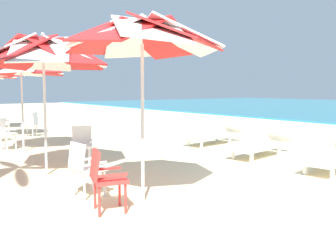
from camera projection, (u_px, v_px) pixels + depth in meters
The scene contains 13 objects.
ground_plane at pixel (304, 187), 6.01m from camera, with size 80.00×80.00×0.00m, color beige.
beach_umbrella_0 at pixel (142, 37), 5.02m from camera, with size 2.38×2.38×2.77m.
plastic_chair_0 at pixel (85, 166), 5.39m from camera, with size 0.48×0.50×0.87m.
plastic_chair_1 at pixel (105, 176), 4.75m from camera, with size 0.55×0.57×0.87m.
beach_umbrella_1 at pixel (43, 54), 6.67m from camera, with size 2.56×2.56×2.77m.
plastic_chair_2 at pixel (82, 143), 7.64m from camera, with size 0.61×0.60×0.87m.
beach_umbrella_2 at pixel (21, 67), 9.26m from camera, with size 2.34×2.34×2.61m.
plastic_chair_3 at pixel (4, 132), 9.63m from camera, with size 0.63×0.62×0.87m.
plastic_chair_5 at pixel (31, 123), 12.32m from camera, with size 0.63×0.63×0.87m.
plastic_chair_6 at pixel (1, 123), 12.38m from camera, with size 0.55×0.57×0.87m.
sun_lounger_1 at pixel (334, 156), 7.26m from camera, with size 0.94×2.21×0.62m.
sun_lounger_2 at pixel (261, 145), 8.75m from camera, with size 0.88×2.21×0.62m.
sun_lounger_3 at pixel (214, 135), 10.68m from camera, with size 0.78×2.19×0.62m.
Camera 1 is at (3.26, -5.45, 1.68)m, focal length 37.18 mm.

